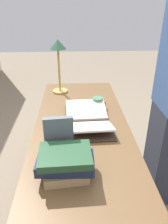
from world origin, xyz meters
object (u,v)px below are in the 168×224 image
(book_standing_upright, at_px, (59,138))
(coffee_mug, at_px, (98,103))
(book_stack_tall, at_px, (66,163))
(open_book, at_px, (88,119))
(reading_lamp, at_px, (58,53))

(book_standing_upright, height_order, coffee_mug, book_standing_upright)
(book_stack_tall, distance_m, coffee_mug, 0.78)
(book_stack_tall, relative_size, coffee_mug, 2.60)
(book_stack_tall, height_order, book_standing_upright, book_standing_upright)
(book_stack_tall, height_order, coffee_mug, book_stack_tall)
(open_book, xyz_separation_m, coffee_mug, (0.23, -0.09, 0.02))
(book_standing_upright, distance_m, reading_lamp, 0.97)
(book_stack_tall, height_order, reading_lamp, reading_lamp)
(book_stack_tall, distance_m, book_standing_upright, 0.16)
(reading_lamp, relative_size, coffee_mug, 4.40)
(book_stack_tall, xyz_separation_m, book_standing_upright, (0.15, 0.04, 0.05))
(open_book, distance_m, book_standing_upright, 0.42)
(book_standing_upright, bearing_deg, reading_lamp, -2.99)
(book_stack_tall, bearing_deg, open_book, -15.40)
(open_book, relative_size, reading_lamp, 1.10)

